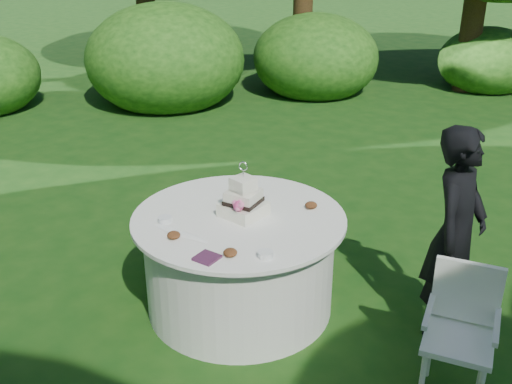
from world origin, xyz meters
TOP-DOWN VIEW (x-y plane):
  - ground at (0.00, 0.00)m, footprint 80.00×80.00m
  - napkins at (0.19, -0.61)m, footprint 0.14×0.14m
  - feather_plume at (-0.17, -0.45)m, footprint 0.48×0.07m
  - guest at (1.39, 0.60)m, footprint 0.39×0.58m
  - table at (0.00, 0.00)m, footprint 1.56×1.56m
  - cake at (0.02, 0.03)m, footprint 0.31×0.31m
  - chair at (1.65, -0.02)m, footprint 0.48×0.47m
  - votives at (-0.08, -0.11)m, footprint 0.96×0.90m
  - petal_cups at (0.16, -0.20)m, footprint 0.63×1.02m

SIDE VIEW (x-z plane):
  - ground at x=0.00m, z-range 0.00..0.00m
  - table at x=0.00m, z-range 0.00..0.77m
  - chair at x=1.65m, z-range 0.08..0.96m
  - guest at x=1.39m, z-range 0.00..1.54m
  - feather_plume at x=-0.17m, z-range 0.77..0.78m
  - napkins at x=0.19m, z-range 0.77..0.79m
  - votives at x=-0.08m, z-range 0.77..0.81m
  - petal_cups at x=0.16m, z-range 0.77..0.82m
  - cake at x=0.02m, z-range 0.68..1.09m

